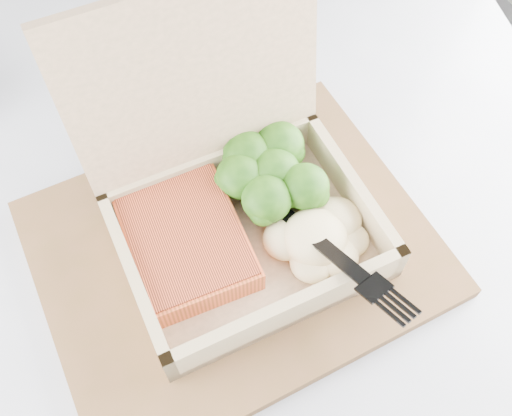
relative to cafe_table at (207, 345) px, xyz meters
name	(u,v)px	position (x,y,z in m)	size (l,w,h in m)	color
cafe_table	(207,345)	(0.00, 0.00, 0.00)	(1.04, 1.04, 0.76)	black
serving_tray	(234,248)	(0.05, 0.01, 0.20)	(0.35, 0.28, 0.02)	brown
takeout_container	(231,188)	(0.06, 0.04, 0.26)	(0.23, 0.21, 0.21)	tan
salmon_fillet	(186,240)	(0.01, 0.02, 0.23)	(0.10, 0.13, 0.03)	#E75E2D
broccoli_pile	(275,177)	(0.10, 0.05, 0.24)	(0.11, 0.11, 0.04)	#3F7B1B
mashed_potatoes	(315,237)	(0.11, -0.03, 0.24)	(0.09, 0.08, 0.03)	beige
plastic_fork	(299,222)	(0.10, -0.01, 0.25)	(0.06, 0.17, 0.04)	black
receipt	(230,112)	(0.11, 0.17, 0.20)	(0.07, 0.13, 0.00)	white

